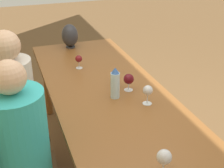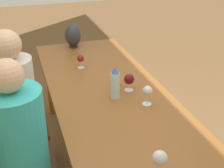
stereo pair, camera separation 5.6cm
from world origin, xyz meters
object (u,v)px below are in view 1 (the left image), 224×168
at_px(wine_glass_0, 164,157).
at_px(wine_glass_3, 79,59).
at_px(wine_glass_2, 129,79).
at_px(chair_far, 8,125).
at_px(person_near, 23,151).
at_px(water_bottle, 115,83).
at_px(vase, 70,36).
at_px(wine_glass_4, 148,91).
at_px(water_tumbler, 115,80).
at_px(person_far, 16,103).

bearing_deg(wine_glass_0, wine_glass_3, 2.97).
height_order(wine_glass_2, chair_far, chair_far).
bearing_deg(person_near, water_bottle, -67.85).
bearing_deg(vase, chair_far, 140.11).
bearing_deg(chair_far, wine_glass_0, -147.18).
height_order(wine_glass_0, wine_glass_4, same).
bearing_deg(water_tumbler, water_bottle, 160.39).
bearing_deg(wine_glass_0, wine_glass_2, -11.25).
xyz_separation_m(vase, chair_far, (-0.85, 0.71, -0.39)).
bearing_deg(wine_glass_0, wine_glass_4, -18.76).
xyz_separation_m(person_near, person_far, (0.60, 0.00, 0.00)).
height_order(wine_glass_0, person_far, person_far).
height_order(vase, wine_glass_3, vase).
relative_size(vase, wine_glass_3, 2.05).
bearing_deg(person_near, chair_far, 8.19).
bearing_deg(wine_glass_4, person_far, 61.39).
bearing_deg(wine_glass_4, wine_glass_3, 21.23).
xyz_separation_m(wine_glass_3, chair_far, (-0.29, 0.66, -0.35)).
relative_size(wine_glass_2, person_far, 0.11).
relative_size(wine_glass_2, wine_glass_4, 0.94).
distance_m(water_bottle, wine_glass_0, 0.83).
relative_size(water_bottle, wine_glass_4, 1.67).
xyz_separation_m(wine_glass_4, chair_far, (0.48, 0.96, -0.37)).
distance_m(vase, wine_glass_3, 0.56).
xyz_separation_m(wine_glass_0, wine_glass_2, (0.90, -0.18, -0.01)).
relative_size(wine_glass_4, chair_far, 0.15).
bearing_deg(water_tumbler, person_far, 79.94).
bearing_deg(person_far, wine_glass_4, -118.61).
height_order(water_tumbler, person_far, person_far).
xyz_separation_m(water_bottle, wine_glass_0, (-0.83, 0.04, -0.01)).
bearing_deg(person_near, wine_glass_4, -82.21).
bearing_deg(water_tumbler, vase, 7.85).
bearing_deg(water_bottle, person_far, 65.58).
distance_m(water_tumbler, person_far, 0.78).
bearing_deg(chair_far, water_tumbler, -99.07).
relative_size(wine_glass_2, wine_glass_3, 1.12).
relative_size(water_tumbler, chair_far, 0.10).
height_order(water_tumbler, person_near, person_near).
distance_m(water_bottle, person_near, 0.78).
height_order(wine_glass_0, chair_far, chair_far).
bearing_deg(wine_glass_0, water_bottle, -3.02).
height_order(wine_glass_2, wine_glass_4, wine_glass_4).
relative_size(wine_glass_3, chair_far, 0.13).
xyz_separation_m(wine_glass_2, wine_glass_3, (0.54, 0.25, -0.01)).
height_order(water_tumbler, wine_glass_0, wine_glass_0).
relative_size(vase, person_far, 0.20).
xyz_separation_m(vase, person_near, (-1.44, 0.62, -0.22)).
distance_m(wine_glass_0, person_near, 0.87).
bearing_deg(wine_glass_0, person_near, 50.08).
bearing_deg(wine_glass_0, person_far, 29.69).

